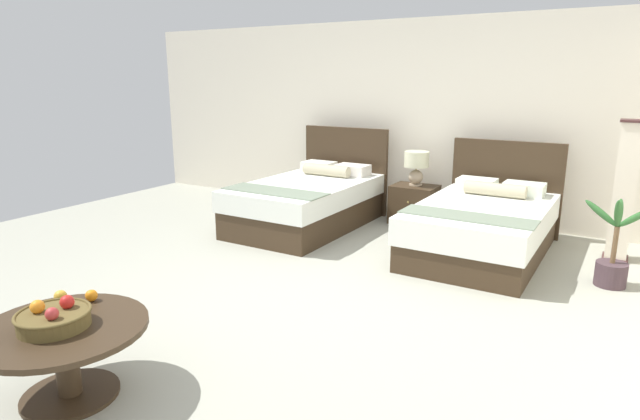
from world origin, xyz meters
TOP-DOWN VIEW (x-y plane):
  - ground_plane at (0.00, 0.00)m, footprint 9.44×10.19m
  - wall_back at (0.00, 3.29)m, footprint 9.44×0.12m
  - bed_near_window at (-1.10, 1.99)m, footprint 1.31×2.14m
  - bed_near_corner at (1.10, 1.99)m, footprint 1.32×2.08m
  - nightstand at (0.02, 2.82)m, footprint 0.57×0.46m
  - table_lamp at (0.02, 2.84)m, footprint 0.31×0.31m
  - coffee_table at (-0.36, -1.96)m, footprint 0.96×0.96m
  - fruit_bowl at (-0.38, -1.99)m, footprint 0.42×0.42m
  - loose_apple at (-0.67, -1.76)m, footprint 0.08×0.08m
  - loose_orange at (-0.52, -1.64)m, footprint 0.08×0.08m
  - floor_lamp_corner at (2.37, 2.50)m, footprint 0.24×0.24m
  - potted_palm at (2.35, 1.64)m, footprint 0.58×0.52m

SIDE VIEW (x-z plane):
  - ground_plane at x=0.00m, z-range -0.02..0.00m
  - potted_palm at x=2.35m, z-range -0.19..0.69m
  - nightstand at x=0.02m, z-range 0.00..0.50m
  - bed_near_corner at x=1.10m, z-range -0.25..0.88m
  - bed_near_window at x=-1.10m, z-range -0.27..0.92m
  - coffee_table at x=-0.36m, z-range 0.11..0.57m
  - loose_orange at x=-0.52m, z-range 0.46..0.54m
  - loose_apple at x=-0.67m, z-range 0.46..0.54m
  - fruit_bowl at x=-0.38m, z-range 0.44..0.60m
  - floor_lamp_corner at x=2.37m, z-range 0.00..1.46m
  - table_lamp at x=0.02m, z-range 0.56..1.00m
  - wall_back at x=0.00m, z-range 0.00..2.62m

